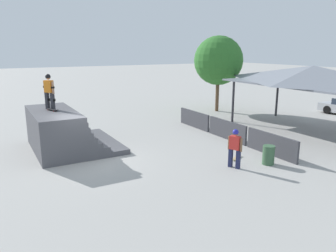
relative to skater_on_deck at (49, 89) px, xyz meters
name	(u,v)px	position (x,y,z in m)	size (l,w,h in m)	color
ground_plane	(89,161)	(2.82, 1.01, -3.04)	(160.00, 160.00, 0.00)	#A3A09B
quarter_pipe_ramp	(62,133)	(0.52, 0.37, -2.15)	(4.80, 4.05, 2.03)	#4C4C51
skater_on_deck	(49,89)	(0.00, 0.00, 0.00)	(0.72, 0.54, 1.76)	#2D2D33
skateboard_on_deck	(52,110)	(0.48, 0.00, -0.95)	(0.86, 0.48, 0.09)	red
bystander_walking	(235,145)	(6.80, 6.21, -2.04)	(0.66, 0.37, 1.71)	#1E2347
skateboard_on_ground	(237,157)	(5.92, 7.12, -2.98)	(0.62, 0.81, 0.09)	green
barrier_fence	(227,130)	(3.03, 8.89, -2.51)	(9.73, 0.12, 1.05)	#3D3D42
pavilion_shelter	(313,76)	(4.21, 14.23, 0.39)	(10.55, 5.03, 4.03)	#2D2D33
tree_beside_pavilion	(218,61)	(-4.08, 13.67, 1.02)	(3.87, 3.87, 6.01)	brown
trash_bin	(268,155)	(7.20, 7.81, -2.61)	(0.52, 0.52, 0.85)	#385B3D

